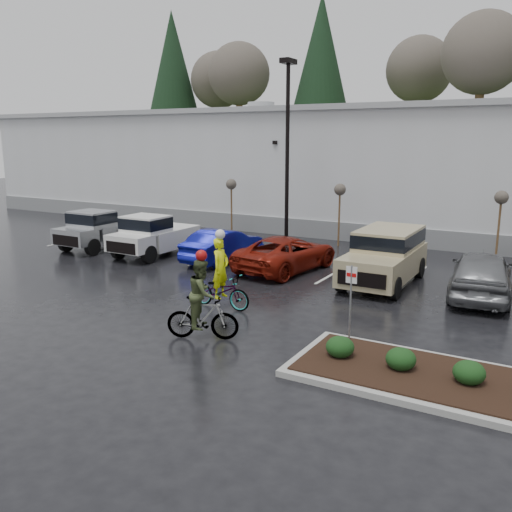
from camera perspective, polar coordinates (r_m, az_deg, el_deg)
The scene contains 21 objects.
ground at distance 16.33m, azimuth -3.21°, elevation -7.15°, with size 120.00×120.00×0.00m, color black.
warehouse at distance 35.94m, azimuth 16.38°, elevation 8.96°, with size 60.50×15.50×7.20m.
wooded_ridge at distance 58.56m, azimuth 21.76°, elevation 9.05°, with size 80.00×25.00×6.00m, color #29411B.
lamppost at distance 27.83m, azimuth 3.34°, elevation 12.80°, with size 0.50×1.00×9.22m.
sapling_west at distance 30.78m, azimuth -2.62°, elevation 7.24°, with size 0.60×0.60×3.20m.
sapling_mid at distance 27.86m, azimuth 8.82°, elevation 6.58°, with size 0.60×0.60×3.20m.
sapling_east at distance 26.15m, azimuth 24.40°, elevation 5.27°, with size 0.60×0.60×3.20m.
curb_island at distance 13.13m, azimuth 21.40°, elevation -12.70°, with size 8.00×3.00×0.15m, color gray.
mulch_bed at distance 13.09m, azimuth 21.44°, elevation -12.32°, with size 7.60×2.60×0.04m, color black.
shrub_a at distance 13.65m, azimuth 8.84°, elevation -9.44°, with size 0.70×0.70×0.52m, color black.
shrub_b at distance 13.24m, azimuth 15.00°, elevation -10.43°, with size 0.70×0.70×0.52m, color black.
shrub_c at distance 12.99m, azimuth 21.52°, elevation -11.34°, with size 0.70×0.70×0.52m, color black.
fire_lane_sign at distance 14.46m, azimuth 9.94°, elevation -4.06°, with size 0.30×0.05×2.20m.
pickup_silver at distance 28.50m, azimuth -15.54°, elevation 2.86°, with size 2.10×5.20×1.96m, color #A9ADB1, non-canonical shape.
pickup_white at distance 26.23m, azimuth -10.18°, elevation 2.33°, with size 2.10×5.20×1.96m, color silver, non-canonical shape.
car_blue at distance 24.35m, azimuth -3.49°, elevation 1.15°, with size 1.56×4.47×1.47m, color #0C1084.
car_red at distance 22.69m, azimuth 3.24°, elevation 0.30°, with size 2.40×5.21×1.45m, color maroon.
suv_tan at distance 20.99m, azimuth 13.31°, elevation -0.15°, with size 2.20×5.10×2.06m, color tan, non-canonical shape.
car_grey at distance 20.31m, azimuth 22.63°, elevation -1.72°, with size 1.99×4.96×1.69m, color slate.
cyclist_hivis at distance 17.63m, azimuth -3.72°, elevation -2.98°, with size 2.14×0.75×2.60m.
cyclist_olive at distance 14.94m, azimuth -5.67°, elevation -5.40°, with size 2.00×1.27×2.51m.
Camera 1 is at (8.42, -12.90, 5.43)m, focal length 38.00 mm.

